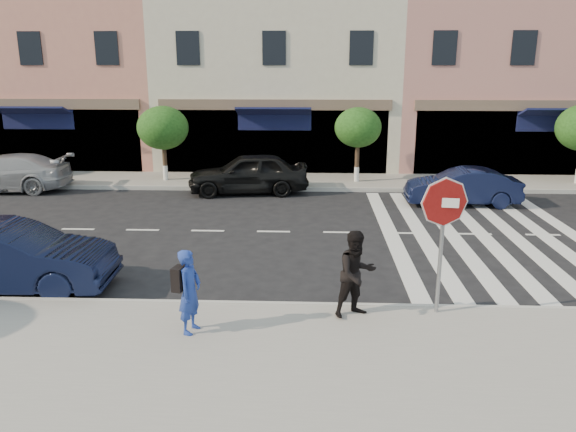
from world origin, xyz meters
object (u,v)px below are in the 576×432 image
(car_far_mid, at_px, (248,173))
(car_far_right, at_px, (462,187))
(photographer, at_px, (190,291))
(walker, at_px, (356,274))
(car_far_left, at_px, (6,173))
(car_near_mid, at_px, (7,257))
(stop_sign, at_px, (444,217))

(car_far_mid, bearing_deg, car_far_right, 72.50)
(photographer, distance_m, car_far_mid, 11.91)
(walker, relative_size, car_far_left, 0.35)
(photographer, distance_m, walker, 3.18)
(car_near_mid, distance_m, car_far_mid, 10.68)
(stop_sign, relative_size, car_far_left, 0.55)
(walker, height_order, car_far_left, walker)
(stop_sign, height_order, car_far_left, stop_sign)
(walker, bearing_deg, car_far_right, 36.72)
(walker, relative_size, car_near_mid, 0.37)
(walker, bearing_deg, stop_sign, -21.23)
(car_far_left, xyz_separation_m, car_far_right, (17.42, -1.50, -0.07))
(photographer, height_order, walker, walker)
(car_near_mid, height_order, car_far_left, car_near_mid)
(walker, xyz_separation_m, car_far_mid, (-3.32, 11.10, -0.23))
(car_near_mid, xyz_separation_m, car_far_right, (12.11, 8.28, -0.11))
(stop_sign, xyz_separation_m, car_far_right, (2.87, 9.40, -1.47))
(photographer, relative_size, car_far_right, 0.40)
(car_far_left, height_order, car_far_mid, car_far_mid)
(walker, bearing_deg, car_near_mid, 141.98)
(car_far_right, bearing_deg, car_near_mid, -54.86)
(stop_sign, height_order, car_near_mid, stop_sign)
(car_far_mid, distance_m, car_far_right, 7.96)
(stop_sign, distance_m, car_near_mid, 9.40)
(stop_sign, distance_m, photographer, 4.95)
(car_far_right, bearing_deg, car_far_mid, -100.10)
(stop_sign, xyz_separation_m, car_far_mid, (-4.95, 10.90, -1.34))
(stop_sign, bearing_deg, car_far_mid, 122.37)
(walker, bearing_deg, car_far_mid, 78.47)
(photographer, xyz_separation_m, car_near_mid, (-4.54, 2.13, -0.18))
(photographer, distance_m, car_near_mid, 5.02)
(car_near_mid, relative_size, car_far_mid, 1.01)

